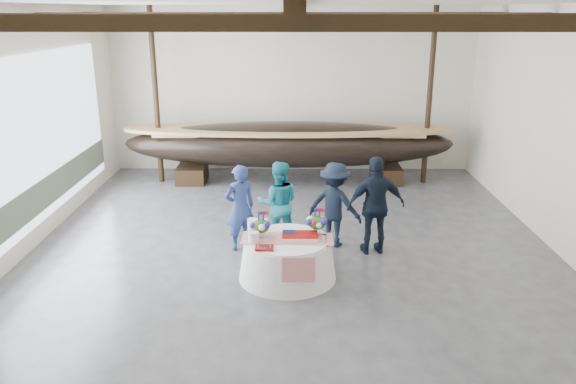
{
  "coord_description": "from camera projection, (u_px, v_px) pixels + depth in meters",
  "views": [
    {
      "loc": [
        -0.02,
        -9.68,
        4.38
      ],
      "look_at": [
        -0.09,
        0.46,
        1.09
      ],
      "focal_mm": 35.0,
      "sensor_mm": 36.0,
      "label": 1
    }
  ],
  "objects": [
    {
      "name": "tabletop_items",
      "position": [
        286.0,
        228.0,
        9.48
      ],
      "size": [
        1.56,
        0.95,
        0.4
      ],
      "color": "red",
      "rests_on": "banquet_table"
    },
    {
      "name": "longboat_display",
      "position": [
        289.0,
        144.0,
        14.71
      ],
      "size": [
        8.63,
        1.73,
        1.62
      ],
      "color": "black",
      "rests_on": "ground"
    },
    {
      "name": "guest_man_right",
      "position": [
        376.0,
        206.0,
        10.37
      ],
      "size": [
        1.15,
        0.62,
        1.87
      ],
      "primitive_type": "imported",
      "rotation": [
        0.0,
        0.0,
        3.29
      ],
      "color": "black",
      "rests_on": "ground"
    },
    {
      "name": "floor",
      "position": [
        292.0,
        254.0,
        10.56
      ],
      "size": [
        10.0,
        12.0,
        0.01
      ],
      "primitive_type": "cube",
      "color": "#3D3D42",
      "rests_on": "ground"
    },
    {
      "name": "wall_back",
      "position": [
        292.0,
        91.0,
        15.57
      ],
      "size": [
        10.0,
        0.02,
        4.5
      ],
      "primitive_type": "cube",
      "color": "silver",
      "rests_on": "ground"
    },
    {
      "name": "guest_woman_blue",
      "position": [
        240.0,
        208.0,
        10.58
      ],
      "size": [
        0.72,
        0.64,
        1.67
      ],
      "primitive_type": "imported",
      "rotation": [
        0.0,
        0.0,
        3.63
      ],
      "color": "navy",
      "rests_on": "ground"
    },
    {
      "name": "pavilion_structure",
      "position": [
        293.0,
        32.0,
        10.09
      ],
      "size": [
        9.8,
        11.76,
        4.5
      ],
      "color": "black",
      "rests_on": "ground"
    },
    {
      "name": "open_bay",
      "position": [
        40.0,
        147.0,
        10.98
      ],
      "size": [
        0.03,
        7.0,
        3.2
      ],
      "color": "silver",
      "rests_on": "ground"
    },
    {
      "name": "wall_front",
      "position": [
        294.0,
        312.0,
        4.16
      ],
      "size": [
        10.0,
        0.02,
        4.5
      ],
      "primitive_type": "cube",
      "color": "silver",
      "rests_on": "ground"
    },
    {
      "name": "guest_woman_teal",
      "position": [
        278.0,
        203.0,
        10.81
      ],
      "size": [
        0.82,
        0.64,
        1.67
      ],
      "primitive_type": "imported",
      "rotation": [
        0.0,
        0.0,
        3.16
      ],
      "color": "teal",
      "rests_on": "ground"
    },
    {
      "name": "banquet_table",
      "position": [
        287.0,
        258.0,
        9.55
      ],
      "size": [
        1.66,
        1.66,
        0.72
      ],
      "color": "white",
      "rests_on": "ground"
    },
    {
      "name": "ceiling",
      "position": [
        293.0,
        2.0,
        9.17
      ],
      "size": [
        10.0,
        12.0,
        0.01
      ],
      "primitive_type": "cube",
      "color": "white",
      "rests_on": "wall_back"
    },
    {
      "name": "wall_left",
      "position": [
        10.0,
        137.0,
        9.89
      ],
      "size": [
        0.02,
        12.0,
        4.5
      ],
      "primitive_type": "cube",
      "color": "silver",
      "rests_on": "ground"
    },
    {
      "name": "guest_man_left",
      "position": [
        335.0,
        205.0,
        10.74
      ],
      "size": [
        1.23,
        1.02,
        1.66
      ],
      "primitive_type": "imported",
      "rotation": [
        0.0,
        0.0,
        2.69
      ],
      "color": "black",
      "rests_on": "ground"
    }
  ]
}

